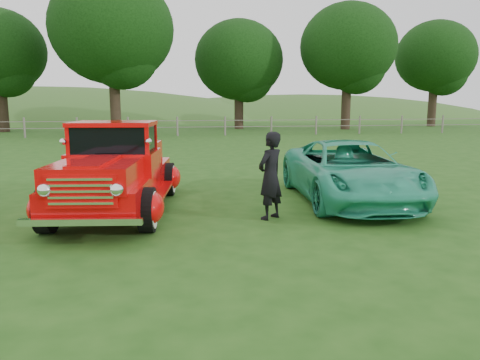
{
  "coord_description": "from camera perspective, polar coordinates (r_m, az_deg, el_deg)",
  "views": [
    {
      "loc": [
        -0.81,
        -7.51,
        2.17
      ],
      "look_at": [
        0.6,
        1.2,
        0.67
      ],
      "focal_mm": 35.0,
      "sensor_mm": 36.0,
      "label": 1
    }
  ],
  "objects": [
    {
      "name": "tree_mid_east",
      "position": [
        37.38,
        13.05,
        15.54
      ],
      "size": [
        7.2,
        7.2,
        9.44
      ],
      "color": "#302118",
      "rests_on": "ground"
    },
    {
      "name": "tree_near_west",
      "position": [
        32.99,
        -15.35,
        17.36
      ],
      "size": [
        8.0,
        8.0,
        10.42
      ],
      "color": "#302118",
      "rests_on": "ground"
    },
    {
      "name": "fence_line",
      "position": [
        29.56,
        -7.64,
        6.51
      ],
      "size": [
        48.0,
        0.12,
        1.2
      ],
      "color": "slate",
      "rests_on": "ground"
    },
    {
      "name": "distant_hills",
      "position": [
        67.39,
        -11.94,
        3.7
      ],
      "size": [
        116.0,
        60.0,
        18.0
      ],
      "color": "#375D22",
      "rests_on": "ground"
    },
    {
      "name": "red_pickup",
      "position": [
        9.48,
        -14.83,
        0.97
      ],
      "size": [
        2.67,
        5.16,
        1.78
      ],
      "rotation": [
        0.0,
        0.0,
        -0.12
      ],
      "color": "black",
      "rests_on": "ground"
    },
    {
      "name": "tree_far_east",
      "position": [
        44.05,
        22.73,
        13.71
      ],
      "size": [
        6.6,
        6.6,
        8.86
      ],
      "color": "#302118",
      "rests_on": "ground"
    },
    {
      "name": "man",
      "position": [
        8.61,
        3.72,
        0.52
      ],
      "size": [
        0.7,
        0.68,
        1.62
      ],
      "primitive_type": "imported",
      "rotation": [
        0.0,
        0.0,
        3.84
      ],
      "color": "black",
      "rests_on": "ground"
    },
    {
      "name": "ground",
      "position": [
        7.86,
        -2.93,
        -6.43
      ],
      "size": [
        140.0,
        140.0,
        0.0
      ],
      "primitive_type": "plane",
      "color": "#1F4B14",
      "rests_on": "ground"
    },
    {
      "name": "teal_sedan",
      "position": [
        10.42,
        13.19,
        1.02
      ],
      "size": [
        2.49,
        4.86,
        1.31
      ],
      "primitive_type": "imported",
      "rotation": [
        0.0,
        0.0,
        -0.07
      ],
      "color": "#2AA981",
      "rests_on": "ground"
    },
    {
      "name": "tree_near_east",
      "position": [
        37.09,
        -0.14,
        14.39
      ],
      "size": [
        6.8,
        6.8,
        8.33
      ],
      "color": "#302118",
      "rests_on": "ground"
    }
  ]
}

